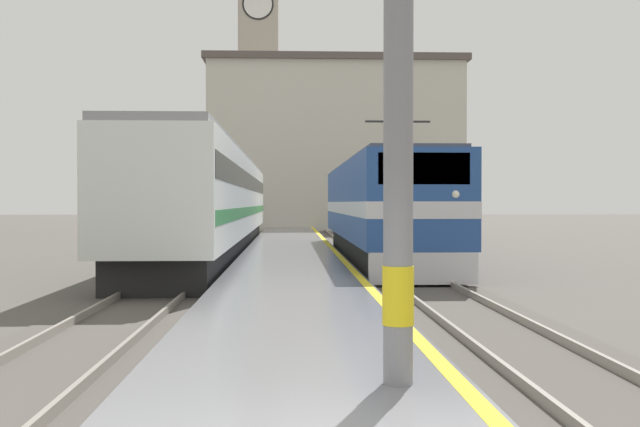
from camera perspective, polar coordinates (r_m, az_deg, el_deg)
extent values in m
plane|color=#514C47|center=(35.11, -2.25, -2.68)|extent=(200.00, 200.00, 0.00)
cube|color=slate|center=(30.11, -2.22, -2.97)|extent=(3.61, 140.00, 0.31)
cube|color=yellow|center=(30.15, 0.93, -2.66)|extent=(0.20, 140.00, 0.00)
cube|color=#514C47|center=(30.31, 4.04, -3.22)|extent=(2.83, 140.00, 0.02)
cube|color=gray|center=(30.23, 2.69, -3.08)|extent=(0.07, 140.00, 0.14)
cube|color=gray|center=(30.39, 5.39, -3.06)|extent=(0.07, 140.00, 0.14)
cube|color=#514C47|center=(30.28, -8.21, -3.23)|extent=(2.83, 140.00, 0.02)
cube|color=gray|center=(30.35, -9.56, -3.07)|extent=(0.07, 140.00, 0.14)
cube|color=gray|center=(30.21, -6.85, -3.09)|extent=(0.07, 140.00, 0.14)
cube|color=black|center=(28.07, 4.56, -2.65)|extent=(2.47, 16.96, 0.90)
cube|color=#23478C|center=(28.02, 4.56, 0.99)|extent=(2.90, 18.44, 2.66)
cube|color=silver|center=(28.02, 4.56, 0.45)|extent=(2.92, 18.46, 0.44)
cube|color=silver|center=(19.12, 7.85, -4.15)|extent=(2.75, 0.30, 0.81)
cube|color=black|center=(18.98, 7.92, 3.41)|extent=(2.32, 0.12, 0.80)
sphere|color=white|center=(18.79, 5.54, 1.47)|extent=(0.20, 0.20, 0.20)
sphere|color=white|center=(19.08, 10.29, 1.45)|extent=(0.20, 0.20, 0.20)
cube|color=#4C4C51|center=(28.06, 4.56, 3.83)|extent=(2.61, 17.52, 0.12)
cylinder|color=#333333|center=(23.19, 6.06, 5.84)|extent=(0.06, 0.63, 1.03)
cylinder|color=#333333|center=(23.88, 5.81, 5.70)|extent=(0.06, 0.63, 1.03)
cube|color=#262626|center=(23.59, 5.93, 6.98)|extent=(2.03, 0.08, 0.06)
cube|color=black|center=(31.89, -7.91, -2.23)|extent=(2.46, 29.85, 0.90)
cube|color=silver|center=(31.85, -7.91, 1.28)|extent=(2.90, 31.09, 3.02)
cube|color=black|center=(31.86, -7.91, 2.37)|extent=(2.92, 30.47, 0.64)
cube|color=#338442|center=(31.85, -7.91, 0.20)|extent=(2.92, 30.47, 0.36)
cube|color=gray|center=(31.90, -7.92, 4.17)|extent=(2.67, 31.09, 0.20)
cylinder|color=yellow|center=(7.67, 5.97, -6.22)|extent=(0.32, 0.32, 0.60)
cube|color=#ADA393|center=(72.00, -4.68, 8.33)|extent=(3.71, 3.71, 23.08)
cylinder|color=black|center=(71.89, -4.75, 15.61)|extent=(2.90, 0.06, 2.90)
cylinder|color=white|center=(71.86, -4.75, 15.61)|extent=(2.60, 0.10, 2.60)
cube|color=beige|center=(60.35, 1.04, 4.88)|extent=(19.41, 9.29, 12.81)
cube|color=#564C47|center=(61.18, 1.04, 11.11)|extent=(20.01, 9.89, 0.50)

